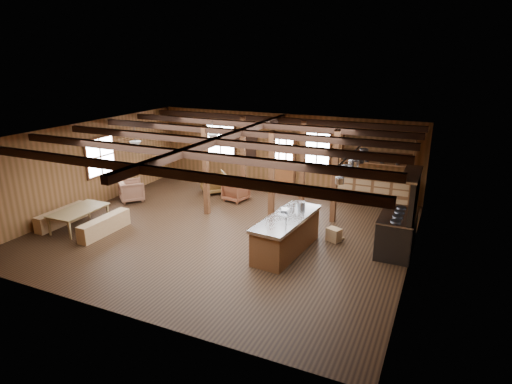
% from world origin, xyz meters
% --- Properties ---
extents(room, '(10.04, 9.04, 2.84)m').
position_xyz_m(room, '(0.00, 0.00, 1.40)').
color(room, black).
rests_on(room, ground).
extents(ceiling_joists, '(9.80, 8.82, 0.18)m').
position_xyz_m(ceiling_joists, '(0.00, 0.18, 2.68)').
color(ceiling_joists, black).
rests_on(ceiling_joists, ceiling).
extents(timber_posts, '(3.95, 2.35, 2.80)m').
position_xyz_m(timber_posts, '(0.52, 2.08, 1.40)').
color(timber_posts, '#3F2212').
rests_on(timber_posts, floor).
extents(back_door, '(1.02, 0.08, 2.15)m').
position_xyz_m(back_door, '(0.00, 4.45, 0.88)').
color(back_door, brown).
rests_on(back_door, floor).
extents(window_back_left, '(1.32, 0.06, 1.32)m').
position_xyz_m(window_back_left, '(-2.60, 4.46, 1.60)').
color(window_back_left, white).
rests_on(window_back_left, wall_back).
extents(window_back_right, '(1.02, 0.06, 1.32)m').
position_xyz_m(window_back_right, '(1.30, 4.46, 1.60)').
color(window_back_right, white).
rests_on(window_back_right, wall_back).
extents(window_left, '(0.14, 1.24, 1.32)m').
position_xyz_m(window_left, '(-4.96, 0.50, 1.60)').
color(window_left, white).
rests_on(window_left, wall_back).
extents(notice_boards, '(1.08, 0.03, 0.90)m').
position_xyz_m(notice_boards, '(-1.50, 4.46, 1.64)').
color(notice_boards, beige).
rests_on(notice_boards, wall_back).
extents(back_counter, '(2.55, 0.60, 2.45)m').
position_xyz_m(back_counter, '(3.40, 4.20, 0.60)').
color(back_counter, brown).
rests_on(back_counter, floor).
extents(pendant_lamps, '(1.86, 2.36, 0.66)m').
position_xyz_m(pendant_lamps, '(-2.25, 1.00, 2.25)').
color(pendant_lamps, '#313133').
rests_on(pendant_lamps, ceiling).
extents(pot_rack, '(0.44, 3.00, 0.45)m').
position_xyz_m(pot_rack, '(3.43, 0.43, 2.27)').
color(pot_rack, '#313133').
rests_on(pot_rack, ceiling).
extents(kitchen_island, '(1.09, 2.57, 1.20)m').
position_xyz_m(kitchen_island, '(2.06, -0.53, 0.48)').
color(kitchen_island, brown).
rests_on(kitchen_island, floor).
extents(step_stool, '(0.49, 0.42, 0.36)m').
position_xyz_m(step_stool, '(3.00, 0.61, 0.18)').
color(step_stool, '#9C6F47').
rests_on(step_stool, floor).
extents(commercial_range, '(0.87, 1.71, 2.11)m').
position_xyz_m(commercial_range, '(4.64, 0.66, 0.67)').
color(commercial_range, '#313133').
rests_on(commercial_range, floor).
extents(dining_table, '(0.96, 1.67, 0.58)m').
position_xyz_m(dining_table, '(-3.90, -1.58, 0.29)').
color(dining_table, olive).
rests_on(dining_table, floor).
extents(bench_wall, '(0.32, 1.72, 0.47)m').
position_xyz_m(bench_wall, '(-4.65, -1.58, 0.24)').
color(bench_wall, '#9C6F47').
rests_on(bench_wall, floor).
extents(bench_aisle, '(0.33, 1.75, 0.48)m').
position_xyz_m(bench_aisle, '(-3.00, -1.58, 0.24)').
color(bench_aisle, '#9C6F47').
rests_on(bench_aisle, floor).
extents(armchair_a, '(1.18, 1.18, 0.77)m').
position_xyz_m(armchair_a, '(-2.11, 2.98, 0.38)').
color(armchair_a, brown).
rests_on(armchair_a, floor).
extents(armchair_b, '(0.85, 0.87, 0.68)m').
position_xyz_m(armchair_b, '(-0.95, 2.52, 0.34)').
color(armchair_b, brown).
rests_on(armchair_b, floor).
extents(armchair_c, '(1.09, 1.10, 0.72)m').
position_xyz_m(armchair_c, '(-4.20, 1.00, 0.36)').
color(armchair_c, brown).
rests_on(armchair_c, floor).
extents(counter_pot, '(0.27, 0.27, 0.16)m').
position_xyz_m(counter_pot, '(2.12, 0.29, 1.02)').
color(counter_pot, silver).
rests_on(counter_pot, kitchen_island).
extents(bowl, '(0.32, 0.32, 0.07)m').
position_xyz_m(bowl, '(1.84, -0.17, 0.98)').
color(bowl, silver).
rests_on(bowl, kitchen_island).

